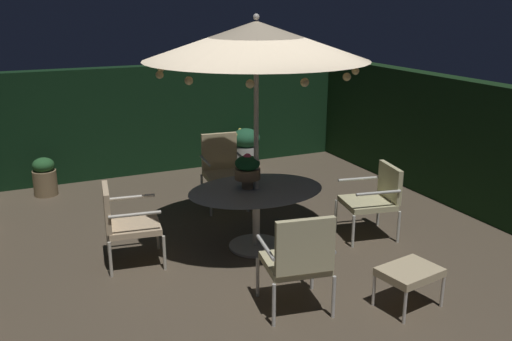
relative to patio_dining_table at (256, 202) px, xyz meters
name	(u,v)px	position (x,y,z in m)	size (l,w,h in m)	color
ground_plane	(248,254)	(-0.17, -0.13, -0.60)	(7.21, 7.95, 0.02)	brown
hedge_backdrop_rear	(159,119)	(-0.17, 3.69, 0.33)	(7.21, 0.30, 1.84)	black
hedge_backdrop_right	(476,148)	(3.29, -0.13, 0.33)	(0.30, 7.95, 1.84)	black
patio_dining_table	(256,202)	(0.00, 0.00, 0.00)	(1.64, 1.24, 0.75)	beige
patio_umbrella	(256,41)	(0.00, 0.00, 1.87)	(2.51, 2.51, 2.75)	silver
centerpiece_planter	(247,169)	(-0.08, 0.06, 0.40)	(0.31, 0.31, 0.43)	#826A4E
patio_chair_north	(299,257)	(-0.26, -1.53, -0.01)	(0.71, 0.70, 1.02)	silver
patio_chair_northeast	(375,196)	(1.52, -0.29, -0.06)	(0.73, 0.71, 0.92)	silver
patio_chair_east	(222,166)	(0.16, 1.54, 0.01)	(0.63, 0.63, 1.05)	silver
patio_chair_southeast	(124,220)	(-1.53, 0.21, -0.05)	(0.69, 0.68, 0.93)	beige
ottoman_footrest	(410,273)	(0.78, -1.88, -0.24)	(0.63, 0.51, 0.41)	beige
potted_plant_front_corner	(45,176)	(-2.16, 3.10, -0.29)	(0.36, 0.36, 0.59)	#89704F
potted_plant_right_far	(246,146)	(1.28, 3.25, -0.22)	(0.51, 0.51, 0.70)	silver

